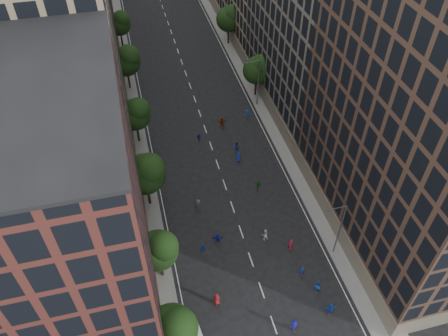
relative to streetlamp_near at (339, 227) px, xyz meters
name	(u,v)px	position (x,y,z in m)	size (l,w,h in m)	color
ground	(206,131)	(-10.37, 28.00, -5.17)	(240.00, 240.00, 0.00)	black
sidewalk_left	(130,115)	(-22.37, 35.50, -5.09)	(4.00, 105.00, 0.15)	slate
sidewalk_right	(260,95)	(1.63, 35.50, -5.09)	(4.00, 105.00, 0.15)	slate
bldg_left_a	(67,231)	(-29.37, -1.00, 9.83)	(14.00, 22.00, 30.00)	#532520
bldg_left_b	(64,74)	(-29.37, 23.00, 11.83)	(14.00, 26.00, 34.00)	#998464
bldg_left_c	(70,18)	(-29.37, 46.00, 8.83)	(14.00, 20.00, 28.00)	#532520
bldg_right_a	(422,117)	(8.63, 3.00, 12.83)	(14.00, 30.00, 36.00)	#4A3327
bldg_right_b	(316,15)	(8.63, 32.00, 11.33)	(14.00, 28.00, 33.00)	#635B52
tree_left_0	(174,329)	(-21.38, -8.15, 0.79)	(5.20, 5.20, 8.83)	black
tree_left_1	(160,249)	(-21.39, 1.86, 0.38)	(4.80, 4.80, 8.21)	black
tree_left_2	(146,172)	(-21.36, 13.83, 1.19)	(5.60, 5.60, 9.45)	black
tree_left_3	(136,113)	(-21.38, 27.85, 0.65)	(5.00, 5.00, 8.58)	black
tree_left_4	(126,60)	(-21.37, 43.84, 0.93)	(5.40, 5.40, 9.08)	black
tree_left_5	(120,23)	(-21.39, 59.86, 0.51)	(4.80, 4.80, 8.33)	black
tree_right_a	(258,69)	(1.02, 35.85, 0.46)	(5.00, 5.00, 8.39)	black
tree_right_b	(230,18)	(1.02, 55.85, 0.79)	(5.20, 5.20, 8.83)	black
streetlamp_near	(339,227)	(0.00, 0.00, 0.00)	(2.64, 0.22, 9.06)	#595B60
streetlamp_far	(257,80)	(0.00, 33.00, 0.00)	(2.64, 0.22, 9.06)	#595B60
skater_1	(302,271)	(-4.98, -2.16, -4.38)	(0.57, 0.38, 1.58)	#122E96
skater_2	(318,286)	(-3.99, -4.60, -4.24)	(0.90, 0.70, 1.85)	#154FB1
skater_3	(294,326)	(-8.48, -8.53, -4.30)	(1.12, 0.64, 1.73)	#12139A
skater_4	(203,249)	(-16.02, 3.92, -4.35)	(0.96, 0.40, 1.64)	#1648B4
skater_5	(330,309)	(-3.74, -7.69, -4.26)	(1.69, 0.54, 1.82)	#133D9E
skater_6	(217,299)	(-15.98, -3.34, -4.24)	(0.91, 0.59, 1.86)	#A91C21
skater_7	(291,245)	(-5.02, 1.78, -4.19)	(0.71, 0.47, 1.95)	maroon
skater_8	(265,235)	(-7.72, 4.07, -4.24)	(0.90, 0.70, 1.85)	silver
skater_9	(198,205)	(-15.18, 11.30, -4.23)	(1.21, 0.70, 1.87)	#3A3B3E
skater_10	(258,185)	(-5.86, 12.95, -4.32)	(0.99, 0.41, 1.69)	#1D621D
skater_11	(218,239)	(-13.82, 5.06, -4.36)	(1.49, 0.48, 1.61)	#13199C
skater_12	(238,157)	(-7.03, 19.49, -4.29)	(0.86, 0.56, 1.75)	#162EB4
skater_13	(162,165)	(-18.79, 20.42, -4.25)	(0.67, 0.44, 1.83)	#1A14A4
skater_14	(236,146)	(-6.70, 21.91, -4.28)	(0.87, 0.68, 1.79)	#1641B5
skater_15	(247,114)	(-2.68, 29.71, -4.35)	(1.05, 0.61, 1.63)	#1442A2
skater_16	(199,137)	(-12.00, 25.67, -4.41)	(0.89, 0.37, 1.52)	#141BA9
skater_17	(222,122)	(-7.47, 28.35, -4.20)	(1.80, 0.57, 1.94)	maroon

